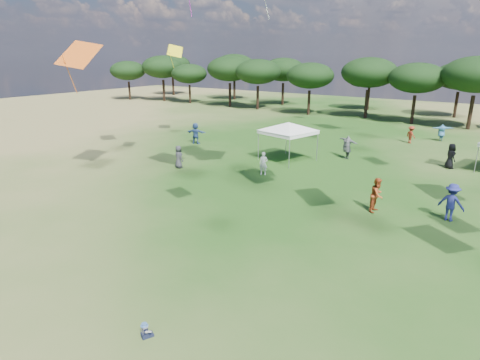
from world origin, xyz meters
name	(u,v)px	position (x,y,z in m)	size (l,w,h in m)	color
tree_line	(471,76)	(2.39, 47.41, 5.42)	(108.78, 17.63, 7.77)	black
tent_left	(288,124)	(-6.50, 21.56, 2.78)	(6.49, 6.49, 3.21)	gray
toddler	(145,331)	(-0.37, 1.57, 0.21)	(0.36, 0.39, 0.48)	#161A31
festival_crowd	(372,154)	(-0.78, 23.65, 0.87)	(29.76, 22.10, 1.90)	#323237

